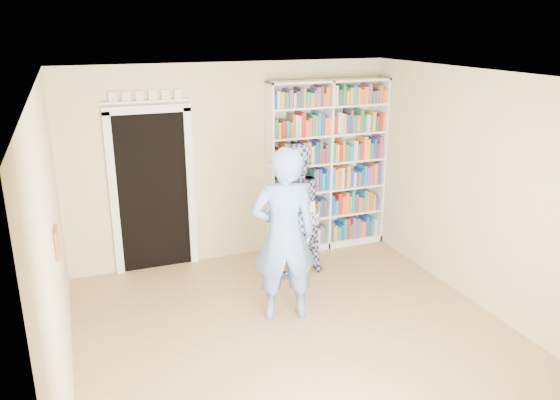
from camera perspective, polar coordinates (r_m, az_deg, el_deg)
name	(u,v)px	position (r m, az deg, el deg)	size (l,w,h in m)	color
floor	(305,345)	(5.85, 2.60, -14.86)	(5.00, 5.00, 0.00)	#A77850
ceiling	(309,79)	(4.94, 3.05, 12.52)	(5.00, 5.00, 0.00)	white
wall_back	(233,163)	(7.49, -4.96, 3.84)	(4.50, 4.50, 0.00)	beige
wall_left	(55,257)	(4.84, -22.46, -5.50)	(5.00, 5.00, 0.00)	beige
wall_right	(494,197)	(6.45, 21.42, 0.31)	(5.00, 5.00, 0.00)	beige
bookshelf	(327,165)	(7.85, 4.89, 3.62)	(1.77, 0.33, 2.44)	white
doorway	(152,184)	(7.30, -13.19, 1.66)	(1.10, 0.08, 2.43)	black
wall_art	(57,242)	(5.01, -22.29, -4.09)	(0.03, 0.25, 0.25)	brown
man_blue	(284,235)	(5.92, 0.40, -3.73)	(0.72, 0.47, 1.96)	#6994E9
man_plaid	(294,211)	(7.01, 1.46, -1.12)	(0.85, 0.66, 1.75)	navy
paper_sheet	(308,212)	(6.84, 2.98, -1.31)	(0.19, 0.01, 0.27)	white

